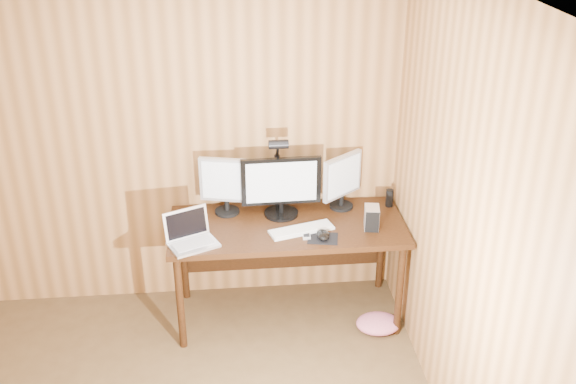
{
  "coord_description": "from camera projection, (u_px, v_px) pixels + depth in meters",
  "views": [
    {
      "loc": [
        0.55,
        -2.37,
        2.98
      ],
      "look_at": [
        0.93,
        1.58,
        1.02
      ],
      "focal_mm": 42.0,
      "sensor_mm": 36.0,
      "label": 1
    }
  ],
  "objects": [
    {
      "name": "fabric_pile",
      "position": [
        378.0,
        324.0,
        4.74
      ],
      "size": [
        0.37,
        0.33,
        0.1
      ],
      "primitive_type": null,
      "rotation": [
        0.0,
        0.0,
        -0.29
      ],
      "color": "#D66780",
      "rests_on": "floor"
    },
    {
      "name": "laptop",
      "position": [
        190.0,
        236.0,
        4.35
      ],
      "size": [
        0.37,
        0.34,
        0.22
      ],
      "rotation": [
        0.0,
        0.0,
        0.43
      ],
      "color": "silver",
      "rests_on": "desk"
    },
    {
      "name": "desk_lamp",
      "position": [
        278.0,
        162.0,
        4.64
      ],
      "size": [
        0.13,
        0.19,
        0.59
      ],
      "rotation": [
        0.0,
        0.0,
        -0.31
      ],
      "color": "black",
      "rests_on": "desk"
    },
    {
      "name": "mouse",
      "position": [
        323.0,
        235.0,
        4.41
      ],
      "size": [
        0.08,
        0.13,
        0.04
      ],
      "primitive_type": "ellipsoid",
      "rotation": [
        0.0,
        0.0,
        0.03
      ],
      "color": "black",
      "rests_on": "mousepad"
    },
    {
      "name": "keyboard",
      "position": [
        301.0,
        230.0,
        4.5
      ],
      "size": [
        0.45,
        0.25,
        0.02
      ],
      "rotation": [
        0.0,
        0.0,
        0.29
      ],
      "color": "silver",
      "rests_on": "desk"
    },
    {
      "name": "speaker",
      "position": [
        390.0,
        198.0,
        4.8
      ],
      "size": [
        0.05,
        0.05,
        0.13
      ],
      "primitive_type": "cylinder",
      "color": "black",
      "rests_on": "desk"
    },
    {
      "name": "desk",
      "position": [
        286.0,
        234.0,
        4.71
      ],
      "size": [
        1.6,
        0.7,
        0.75
      ],
      "color": "black",
      "rests_on": "floor"
    },
    {
      "name": "phone",
      "position": [
        306.0,
        235.0,
        4.44
      ],
      "size": [
        0.06,
        0.1,
        0.01
      ],
      "rotation": [
        0.0,
        0.0,
        -0.06
      ],
      "color": "silver",
      "rests_on": "desk"
    },
    {
      "name": "monitor_left",
      "position": [
        226.0,
        184.0,
        4.64
      ],
      "size": [
        0.36,
        0.17,
        0.41
      ],
      "rotation": [
        0.0,
        0.0,
        -0.23
      ],
      "color": "black",
      "rests_on": "desk"
    },
    {
      "name": "monitor_right",
      "position": [
        342.0,
        180.0,
        4.72
      ],
      "size": [
        0.3,
        0.24,
        0.4
      ],
      "rotation": [
        0.0,
        0.0,
        0.66
      ],
      "color": "black",
      "rests_on": "desk"
    },
    {
      "name": "mousepad",
      "position": [
        323.0,
        238.0,
        4.42
      ],
      "size": [
        0.22,
        0.19,
        0.0
      ],
      "primitive_type": "cube",
      "rotation": [
        0.0,
        0.0,
        -0.19
      ],
      "color": "black",
      "rests_on": "desk"
    },
    {
      "name": "monitor_center",
      "position": [
        281.0,
        186.0,
        4.62
      ],
      "size": [
        0.55,
        0.24,
        0.43
      ],
      "rotation": [
        0.0,
        0.0,
        0.03
      ],
      "color": "black",
      "rests_on": "desk"
    },
    {
      "name": "room_shell",
      "position": [
        105.0,
        318.0,
        2.84
      ],
      "size": [
        4.0,
        4.0,
        4.0
      ],
      "color": "#513A1F",
      "rests_on": "ground"
    },
    {
      "name": "hard_drive",
      "position": [
        372.0,
        218.0,
        4.52
      ],
      "size": [
        0.12,
        0.15,
        0.15
      ],
      "rotation": [
        0.0,
        0.0,
        -0.16
      ],
      "color": "silver",
      "rests_on": "desk"
    }
  ]
}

